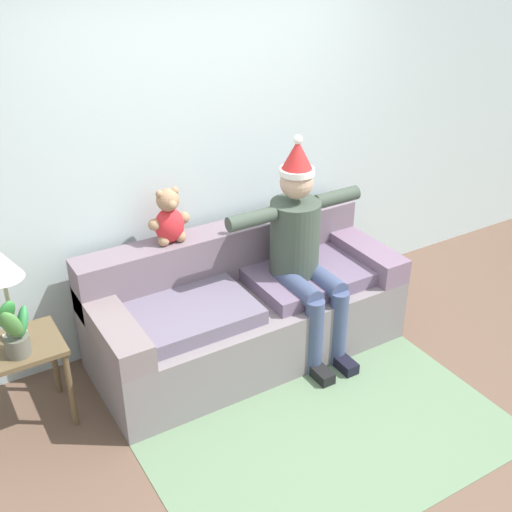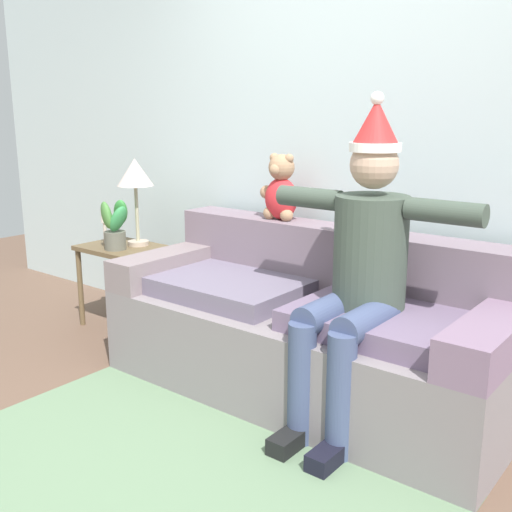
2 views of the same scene
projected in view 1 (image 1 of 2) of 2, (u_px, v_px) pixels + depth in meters
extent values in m
plane|color=brown|center=(330.00, 435.00, 3.85)|extent=(10.00, 10.00, 0.00)
cube|color=silver|center=(204.00, 147.00, 4.37)|extent=(7.00, 0.10, 2.70)
cube|color=gray|center=(247.00, 324.00, 4.47)|extent=(2.13, 0.89, 0.46)
cube|color=slate|center=(224.00, 252.00, 4.52)|extent=(2.13, 0.24, 0.38)
cube|color=gray|center=(112.00, 327.00, 3.89)|extent=(0.22, 0.89, 0.18)
cube|color=slate|center=(358.00, 250.00, 4.75)|extent=(0.22, 0.89, 0.18)
cube|color=slate|center=(186.00, 313.00, 4.08)|extent=(0.85, 0.62, 0.10)
cube|color=slate|center=(309.00, 274.00, 4.52)|extent=(0.85, 0.62, 0.10)
cylinder|color=#3F4C40|center=(295.00, 237.00, 4.34)|extent=(0.34, 0.34, 0.52)
sphere|color=tan|center=(297.00, 182.00, 4.15)|extent=(0.22, 0.22, 0.22)
cylinder|color=white|center=(297.00, 171.00, 4.11)|extent=(0.23, 0.23, 0.04)
cone|color=red|center=(297.00, 155.00, 4.06)|extent=(0.21, 0.21, 0.20)
sphere|color=white|center=(298.00, 140.00, 4.01)|extent=(0.06, 0.06, 0.06)
cylinder|color=#424E72|center=(298.00, 287.00, 4.27)|extent=(0.14, 0.40, 0.14)
cylinder|color=#424E72|center=(314.00, 337.00, 4.25)|extent=(0.13, 0.13, 0.56)
cube|color=black|center=(319.00, 372.00, 4.31)|extent=(0.10, 0.24, 0.08)
cylinder|color=#424E72|center=(322.00, 279.00, 4.36)|extent=(0.14, 0.40, 0.14)
cylinder|color=#424E72|center=(338.00, 328.00, 4.34)|extent=(0.13, 0.13, 0.56)
cube|color=black|center=(343.00, 363.00, 4.40)|extent=(0.10, 0.24, 0.08)
cylinder|color=#3F4C40|center=(252.00, 219.00, 4.08)|extent=(0.34, 0.10, 0.10)
cylinder|color=#3F4C40|center=(337.00, 197.00, 4.39)|extent=(0.34, 0.10, 0.10)
ellipsoid|color=red|center=(170.00, 225.00, 4.19)|extent=(0.20, 0.16, 0.24)
sphere|color=#A57D5C|center=(168.00, 200.00, 4.10)|extent=(0.15, 0.15, 0.15)
sphere|color=#A57D5C|center=(172.00, 205.00, 4.06)|extent=(0.07, 0.07, 0.07)
sphere|color=#A57D5C|center=(160.00, 194.00, 4.05)|extent=(0.05, 0.05, 0.05)
sphere|color=#A57D5C|center=(175.00, 191.00, 4.10)|extent=(0.05, 0.05, 0.05)
sphere|color=#A57D5C|center=(154.00, 225.00, 4.13)|extent=(0.08, 0.08, 0.08)
sphere|color=#A57D5C|center=(164.00, 241.00, 4.18)|extent=(0.08, 0.08, 0.08)
sphere|color=#A57D5C|center=(184.00, 218.00, 4.22)|extent=(0.08, 0.08, 0.08)
sphere|color=#A57D5C|center=(181.00, 237.00, 4.23)|extent=(0.08, 0.08, 0.08)
cube|color=brown|center=(10.00, 349.00, 3.69)|extent=(0.58, 0.42, 0.03)
cylinder|color=brown|center=(71.00, 390.00, 3.81)|extent=(0.04, 0.04, 0.54)
cylinder|color=brown|center=(54.00, 358.00, 4.08)|extent=(0.04, 0.04, 0.54)
cylinder|color=#BEA893|center=(15.00, 335.00, 3.76)|extent=(0.14, 0.14, 0.03)
cylinder|color=#B9B392|center=(9.00, 306.00, 3.67)|extent=(0.02, 0.02, 0.37)
cone|color=beige|center=(0.00, 264.00, 3.53)|extent=(0.24, 0.24, 0.18)
cylinder|color=#606053|center=(18.00, 345.00, 3.60)|extent=(0.14, 0.14, 0.12)
ellipsoid|color=#338747|center=(22.00, 321.00, 3.54)|extent=(0.12, 0.16, 0.21)
ellipsoid|color=#36883A|center=(6.00, 314.00, 3.56)|extent=(0.17, 0.12, 0.21)
ellipsoid|color=#457E38|center=(11.00, 325.00, 3.47)|extent=(0.17, 0.09, 0.21)
cube|color=slate|center=(331.00, 436.00, 3.84)|extent=(2.13, 1.37, 0.01)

